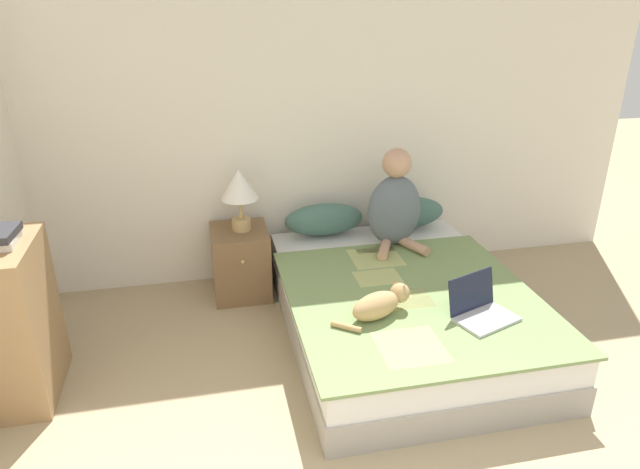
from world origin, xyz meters
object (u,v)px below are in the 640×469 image
person_sitting (395,205)px  laptop_open (481,309)px  cat_tabby (380,304)px  table_lamp (239,188)px  bookshelf (20,322)px  nightstand (241,262)px  bed (401,308)px  pillow_far (406,213)px  pillow_near (324,219)px

person_sitting → laptop_open: 1.12m
cat_tabby → table_lamp: 1.39m
table_lamp → bookshelf: (-1.29, -0.91, -0.37)m
person_sitting → laptop_open: bearing=-81.4°
nightstand → laptop_open: bearing=-44.9°
table_lamp → laptop_open: bearing=-45.6°
bed → nightstand: size_ratio=3.92×
pillow_far → nightstand: (-1.32, -0.09, -0.25)m
laptop_open → bookshelf: 2.57m
pillow_far → laptop_open: bearing=-91.7°
laptop_open → nightstand: 1.81m
person_sitting → pillow_far: bearing=54.4°
laptop_open → pillow_near: bearing=94.4°
cat_tabby → table_lamp: bearing=97.7°
person_sitting → laptop_open: (0.16, -1.08, -0.26)m
table_lamp → bookshelf: table_lamp is taller
cat_tabby → pillow_far: bearing=40.4°
bed → table_lamp: size_ratio=4.39×
bed → cat_tabby: 0.53m
bed → cat_tabby: (-0.27, -0.36, 0.28)m
laptop_open → nightstand: size_ratio=0.81×
nightstand → table_lamp: 0.58m
nightstand → table_lamp: (0.02, 0.01, 0.57)m
bed → nightstand: bearing=141.6°
person_sitting → table_lamp: 1.12m
person_sitting → table_lamp: bearing=169.4°
person_sitting → nightstand: 1.21m
bookshelf → pillow_near: bearing=27.2°
cat_tabby → nightstand: cat_tabby is taller
pillow_near → table_lamp: size_ratio=1.32×
bed → nightstand: 1.26m
nightstand → table_lamp: size_ratio=1.12×
bed → bookshelf: 2.27m
cat_tabby → laptop_open: bearing=-36.9°
pillow_far → bed: bearing=-111.0°
person_sitting → table_lamp: (-1.09, 0.20, 0.14)m
nightstand → pillow_near: bearing=7.5°
bookshelf → laptop_open: bearing=-8.3°
person_sitting → cat_tabby: size_ratio=1.44×
laptop_open → bookshelf: size_ratio=0.45×
pillow_near → bookshelf: bookshelf is taller
laptop_open → table_lamp: 1.83m
person_sitting → table_lamp: size_ratio=1.58×
pillow_far → bookshelf: (-2.58, -0.99, -0.05)m
cat_tabby → bookshelf: bookshelf is taller
bed → pillow_near: pillow_near is taller
bed → cat_tabby: cat_tabby is taller
bed → pillow_far: size_ratio=3.32×
cat_tabby → bookshelf: size_ratio=0.55×
pillow_far → nightstand: 1.34m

